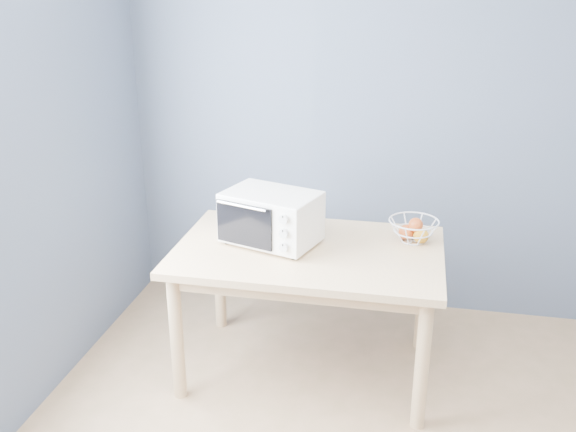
# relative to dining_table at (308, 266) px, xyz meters

# --- Properties ---
(room) EXTENTS (4.01, 4.51, 2.61)m
(room) POSITION_rel_dining_table_xyz_m (0.69, -1.36, 0.65)
(room) COLOR tan
(room) RESTS_ON ground
(dining_table) EXTENTS (1.40, 0.90, 0.75)m
(dining_table) POSITION_rel_dining_table_xyz_m (0.00, 0.00, 0.00)
(dining_table) COLOR #E0BC86
(dining_table) RESTS_ON ground
(toaster_oven) EXTENTS (0.56, 0.46, 0.29)m
(toaster_oven) POSITION_rel_dining_table_xyz_m (-0.23, 0.04, 0.25)
(toaster_oven) COLOR white
(toaster_oven) RESTS_ON dining_table
(fruit_basket) EXTENTS (0.34, 0.34, 0.14)m
(fruit_basket) POSITION_rel_dining_table_xyz_m (0.54, 0.20, 0.17)
(fruit_basket) COLOR silver
(fruit_basket) RESTS_ON dining_table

